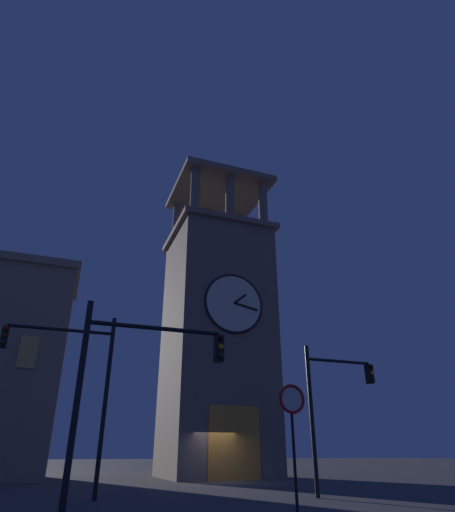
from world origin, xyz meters
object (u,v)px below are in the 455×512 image
object	(u,v)px
clocktower	(217,336)
traffic_signal_near	(332,395)
traffic_signal_mid	(134,370)
traffic_signal_far	(74,373)
no_horn_sign	(292,410)

from	to	relation	value
clocktower	traffic_signal_near	bearing A→B (deg)	90.13
traffic_signal_mid	clocktower	bearing A→B (deg)	-115.43
traffic_signal_far	clocktower	bearing A→B (deg)	-128.42
traffic_signal_far	no_horn_sign	size ratio (longest dim) A/B	1.95
traffic_signal_mid	no_horn_sign	world-z (taller)	traffic_signal_mid
clocktower	traffic_signal_mid	world-z (taller)	clocktower
no_horn_sign	traffic_signal_near	bearing A→B (deg)	-135.00
traffic_signal_near	traffic_signal_mid	size ratio (longest dim) A/B	1.04
traffic_signal_near	no_horn_sign	bearing A→B (deg)	45.00
clocktower	traffic_signal_mid	distance (m)	19.80
traffic_signal_far	no_horn_sign	bearing A→B (deg)	134.63
traffic_signal_mid	traffic_signal_far	size ratio (longest dim) A/B	0.83
traffic_signal_near	no_horn_sign	xyz separation A→B (m)	(3.93, 3.93, -0.98)
clocktower	traffic_signal_far	xyz separation A→B (m)	(9.50, 11.97, -5.01)
traffic_signal_mid	no_horn_sign	distance (m)	4.37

